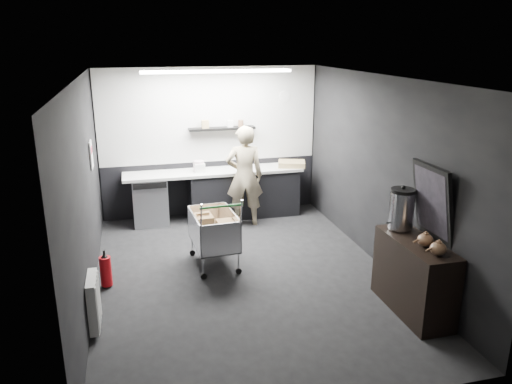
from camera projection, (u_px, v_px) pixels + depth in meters
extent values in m
plane|color=black|center=(244.00, 275.00, 6.97)|extent=(5.50, 5.50, 0.00)
plane|color=silver|center=(243.00, 78.00, 6.18)|extent=(5.50, 5.50, 0.00)
plane|color=black|center=(210.00, 142.00, 9.12)|extent=(5.50, 0.00, 5.50)
plane|color=black|center=(319.00, 274.00, 4.03)|extent=(5.50, 0.00, 5.50)
plane|color=black|center=(85.00, 194.00, 6.10)|extent=(0.00, 5.50, 5.50)
plane|color=black|center=(381.00, 173.00, 7.04)|extent=(0.00, 5.50, 5.50)
cube|color=#BCBBB7|center=(210.00, 115.00, 8.96)|extent=(3.95, 0.02, 1.70)
cube|color=black|center=(212.00, 187.00, 9.35)|extent=(3.95, 0.02, 1.00)
cube|color=black|center=(222.00, 128.00, 8.97)|extent=(1.20, 0.22, 0.04)
cylinder|color=silver|center=(284.00, 96.00, 9.19)|extent=(0.20, 0.03, 0.20)
cube|color=white|center=(91.00, 155.00, 7.25)|extent=(0.02, 0.30, 0.40)
cube|color=red|center=(91.00, 150.00, 7.23)|extent=(0.02, 0.22, 0.10)
cube|color=silver|center=(93.00, 302.00, 5.58)|extent=(0.10, 0.50, 0.60)
cube|color=white|center=(217.00, 71.00, 7.90)|extent=(2.40, 0.20, 0.04)
cube|color=black|center=(244.00, 194.00, 9.22)|extent=(2.00, 0.56, 0.85)
cube|color=beige|center=(214.00, 172.00, 8.96)|extent=(3.20, 0.60, 0.05)
cube|color=#9EA0A5|center=(150.00, 201.00, 8.82)|extent=(0.60, 0.58, 0.85)
cube|color=black|center=(150.00, 186.00, 8.44)|extent=(0.56, 0.02, 0.10)
imported|color=beige|center=(245.00, 176.00, 8.64)|extent=(0.69, 0.50, 1.77)
cube|color=silver|center=(214.00, 244.00, 7.22)|extent=(0.64, 0.93, 0.02)
cube|color=silver|center=(194.00, 231.00, 7.08)|extent=(0.07, 0.90, 0.48)
cube|color=silver|center=(233.00, 227.00, 7.22)|extent=(0.07, 0.90, 0.48)
cube|color=silver|center=(219.00, 240.00, 6.74)|extent=(0.58, 0.06, 0.48)
cube|color=silver|center=(209.00, 219.00, 7.56)|extent=(0.58, 0.06, 0.48)
cylinder|color=silver|center=(201.00, 267.00, 6.82)|extent=(0.02, 0.02, 0.32)
cylinder|color=silver|center=(237.00, 263.00, 6.94)|extent=(0.02, 0.02, 0.32)
cylinder|color=silver|center=(194.00, 244.00, 7.58)|extent=(0.02, 0.02, 0.32)
cylinder|color=silver|center=(226.00, 241.00, 7.70)|extent=(0.02, 0.02, 0.32)
cylinder|color=#268E37|center=(219.00, 207.00, 6.54)|extent=(0.58, 0.07, 0.03)
cube|color=brown|center=(204.00, 228.00, 7.22)|extent=(0.27, 0.33, 0.40)
cube|color=brown|center=(226.00, 234.00, 7.08)|extent=(0.25, 0.31, 0.36)
cylinder|color=black|center=(202.00, 276.00, 6.86)|extent=(0.09, 0.04, 0.08)
cylinder|color=black|center=(194.00, 252.00, 7.62)|extent=(0.09, 0.04, 0.08)
cylinder|color=black|center=(237.00, 272.00, 6.98)|extent=(0.09, 0.04, 0.08)
cylinder|color=black|center=(226.00, 249.00, 7.74)|extent=(0.09, 0.04, 0.08)
cube|color=black|center=(414.00, 277.00, 5.95)|extent=(0.45, 1.21, 0.91)
cylinder|color=silver|center=(401.00, 210.00, 6.11)|extent=(0.30, 0.30, 0.46)
cylinder|color=black|center=(403.00, 190.00, 6.04)|extent=(0.30, 0.30, 0.04)
sphere|color=black|center=(403.00, 187.00, 6.02)|extent=(0.05, 0.05, 0.05)
ellipsoid|color=brown|center=(425.00, 240.00, 5.65)|extent=(0.18, 0.18, 0.14)
ellipsoid|color=brown|center=(438.00, 249.00, 5.42)|extent=(0.18, 0.18, 0.14)
cube|color=black|center=(433.00, 202.00, 5.77)|extent=(0.21, 0.70, 0.90)
cube|color=black|center=(431.00, 202.00, 5.76)|extent=(0.15, 0.60, 0.77)
cylinder|color=#B00B12|center=(106.00, 271.00, 6.59)|extent=(0.15, 0.15, 0.40)
cone|color=black|center=(104.00, 255.00, 6.52)|extent=(0.10, 0.10, 0.06)
cylinder|color=black|center=(104.00, 253.00, 6.51)|extent=(0.03, 0.03, 0.06)
cube|color=#947D4F|center=(292.00, 164.00, 9.23)|extent=(0.58, 0.50, 0.10)
cylinder|color=beige|center=(199.00, 166.00, 8.86)|extent=(0.19, 0.19, 0.19)
cube|color=silver|center=(200.00, 168.00, 8.82)|extent=(0.18, 0.14, 0.15)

